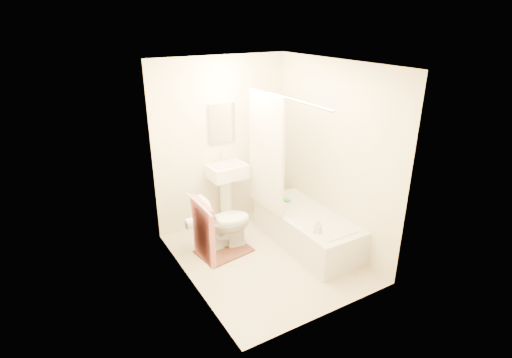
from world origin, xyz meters
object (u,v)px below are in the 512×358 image
toilet (223,223)px  soap_bottle (318,227)px  sink (226,192)px  bathtub (307,229)px  bath_mat (224,251)px

toilet → soap_bottle: size_ratio=4.37×
sink → bathtub: sink is taller
toilet → sink: bearing=-23.9°
bath_mat → soap_bottle: (0.85, -0.84, 0.52)m
toilet → bath_mat: (-0.05, -0.11, -0.35)m
bathtub → soap_bottle: size_ratio=9.41×
soap_bottle → bathtub: bearing=66.7°
bathtub → bath_mat: size_ratio=2.43×
toilet → bath_mat: 0.37m
sink → soap_bottle: bearing=-75.2°
soap_bottle → bath_mat: bearing=135.5°
toilet → sink: size_ratio=0.72×
toilet → sink: sink is taller
toilet → soap_bottle: toilet is taller
bathtub → bath_mat: (-1.05, 0.38, -0.21)m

